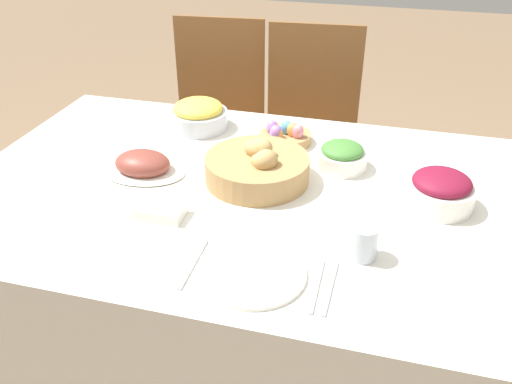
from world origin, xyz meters
The scene contains 16 objects.
ground_plane centered at (0.00, 0.00, 0.00)m, with size 12.00×12.00×0.00m, color #7F664C.
dining_table centered at (0.00, 0.00, 0.37)m, with size 1.84×1.09×0.74m.
chair_far_center centered at (-0.04, 0.91, 0.52)m, with size 0.45×0.45×0.97m.
chair_far_left centered at (-0.48, 0.91, 0.52)m, with size 0.46×0.46×0.97m.
bread_basket centered at (-0.05, 0.05, 0.79)m, with size 0.31×0.31×0.13m.
egg_basket centered at (-0.03, 0.32, 0.77)m, with size 0.17×0.17×0.08m.
ham_platter centered at (-0.40, 0.01, 0.77)m, with size 0.27×0.19×0.08m.
pineapple_bowl centered at (-0.35, 0.36, 0.79)m, with size 0.21×0.21×0.11m.
beet_salad_bowl centered at (0.47, 0.04, 0.79)m, with size 0.19×0.19×0.10m.
green_salad_bowl centered at (0.18, 0.19, 0.78)m, with size 0.15×0.15×0.08m.
dinner_plate centered at (0.05, -0.38, 0.75)m, with size 0.25×0.25×0.01m.
fork centered at (-0.10, -0.38, 0.75)m, with size 0.01×0.19×0.00m.
knife centered at (0.20, -0.38, 0.75)m, with size 0.01×0.19×0.00m.
spoon centered at (0.23, -0.38, 0.75)m, with size 0.01×0.19×0.00m.
drinking_cup centered at (0.29, -0.24, 0.79)m, with size 0.07×0.07×0.09m.
butter_dish centered at (-0.25, -0.20, 0.76)m, with size 0.13×0.08×0.03m.
Camera 1 is at (0.31, -1.31, 1.55)m, focal length 38.00 mm.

